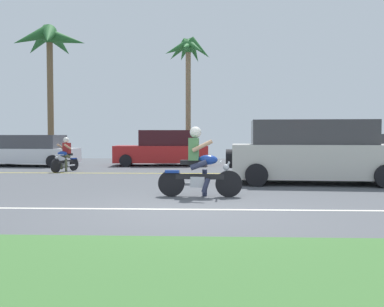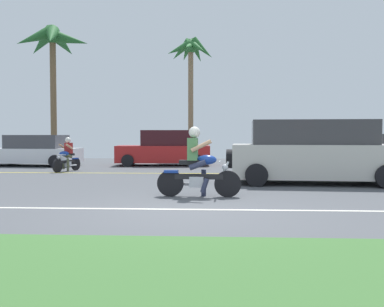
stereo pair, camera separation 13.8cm
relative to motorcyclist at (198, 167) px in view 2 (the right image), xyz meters
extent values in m
cube|color=#4C4F54|center=(-0.14, 1.10, -0.71)|extent=(56.00, 30.00, 0.04)
cube|color=#3D6B33|center=(-0.14, -6.00, -0.66)|extent=(56.00, 3.80, 0.06)
cube|color=silver|center=(-0.14, -1.70, -0.68)|extent=(50.40, 0.12, 0.01)
cube|color=yellow|center=(-0.14, 5.96, -0.68)|extent=(50.40, 0.12, 0.01)
cylinder|color=black|center=(0.68, -0.03, -0.38)|extent=(0.62, 0.12, 0.61)
cylinder|color=black|center=(-0.65, 0.02, -0.38)|extent=(0.62, 0.12, 0.61)
cylinder|color=#B7BAC1|center=(0.58, -0.03, -0.13)|extent=(0.28, 0.06, 0.54)
cube|color=black|center=(0.02, 0.00, -0.22)|extent=(1.12, 0.15, 0.12)
cube|color=#B7BAC1|center=(-0.03, 0.00, -0.34)|extent=(0.34, 0.22, 0.25)
ellipsoid|color=navy|center=(0.20, -0.01, 0.17)|extent=(0.45, 0.25, 0.23)
cube|color=black|center=(-0.19, 0.00, 0.11)|extent=(0.50, 0.25, 0.10)
cube|color=navy|center=(-0.63, 0.02, -0.10)|extent=(0.33, 0.18, 0.06)
cylinder|color=#B7BAC1|center=(0.50, -0.02, 0.13)|extent=(0.06, 0.64, 0.04)
sphere|color=#B7BAC1|center=(0.62, -0.03, 0.00)|extent=(0.14, 0.14, 0.14)
cylinder|color=#B7BAC1|center=(-0.26, 0.13, -0.41)|extent=(0.51, 0.09, 0.07)
cube|color=#4C7F4C|center=(-0.13, 0.00, 0.42)|extent=(0.24, 0.34, 0.51)
sphere|color=silver|center=(-0.09, 0.00, 0.81)|extent=(0.27, 0.27, 0.27)
cylinder|color=#2D334C|center=(-0.01, -0.11, 0.06)|extent=(0.42, 0.15, 0.26)
cylinder|color=#2D334C|center=(0.00, 0.10, 0.06)|extent=(0.42, 0.15, 0.26)
cylinder|color=#2D334C|center=(0.13, 0.13, -0.38)|extent=(0.12, 0.12, 0.62)
cylinder|color=#2D334C|center=(0.16, -0.13, -0.41)|extent=(0.21, 0.12, 0.35)
cylinder|color=tan|center=(0.07, -0.21, 0.49)|extent=(0.47, 0.11, 0.29)
cylinder|color=tan|center=(0.09, 0.20, 0.49)|extent=(0.47, 0.11, 0.29)
cube|color=beige|center=(3.34, 2.91, -0.02)|extent=(4.93, 2.24, 0.98)
cube|color=#3B3A3D|center=(3.24, 2.92, 0.82)|extent=(3.57, 1.88, 0.71)
cylinder|color=black|center=(1.55, 2.06, -0.37)|extent=(0.65, 0.26, 0.64)
cylinder|color=black|center=(1.67, 3.99, -0.37)|extent=(0.65, 0.26, 0.64)
cylinder|color=black|center=(5.13, 3.76, -0.37)|extent=(0.65, 0.26, 0.64)
cylinder|color=black|center=(0.84, 3.07, 0.03)|extent=(0.24, 0.59, 0.58)
cube|color=silver|center=(-8.16, 9.57, -0.20)|extent=(4.46, 2.13, 0.67)
cube|color=#414147|center=(-7.90, 9.55, 0.44)|extent=(2.62, 1.75, 0.62)
cylinder|color=black|center=(-6.54, 10.37, -0.41)|extent=(0.57, 0.22, 0.56)
cylinder|color=black|center=(-9.66, 10.59, -0.41)|extent=(0.57, 0.22, 0.56)
cylinder|color=black|center=(-6.66, 8.54, -0.41)|extent=(0.57, 0.22, 0.56)
cube|color=#AD1E1E|center=(-2.04, 10.15, -0.14)|extent=(4.45, 1.96, 0.79)
cube|color=#351116|center=(-1.78, 10.16, 0.61)|extent=(2.61, 1.61, 0.73)
cylinder|color=black|center=(-0.53, 11.09, -0.41)|extent=(0.57, 0.21, 0.56)
cylinder|color=black|center=(-3.66, 10.90, -0.41)|extent=(0.57, 0.21, 0.56)
cylinder|color=black|center=(-0.43, 9.39, -0.41)|extent=(0.57, 0.21, 0.56)
cylinder|color=black|center=(-3.56, 9.20, -0.41)|extent=(0.57, 0.21, 0.56)
cube|color=#2D663D|center=(4.01, 11.79, -0.20)|extent=(4.00, 1.88, 0.67)
cube|color=black|center=(3.77, 11.80, 0.45)|extent=(2.33, 1.59, 0.62)
cylinder|color=black|center=(2.56, 10.93, -0.41)|extent=(0.56, 0.19, 0.56)
cylinder|color=black|center=(5.41, 10.87, -0.41)|extent=(0.56, 0.19, 0.56)
cylinder|color=black|center=(2.60, 12.72, -0.41)|extent=(0.56, 0.19, 0.56)
cylinder|color=black|center=(5.45, 12.66, -0.41)|extent=(0.56, 0.19, 0.56)
cylinder|color=black|center=(7.55, 8.64, -0.41)|extent=(0.57, 0.20, 0.56)
cylinder|color=black|center=(7.49, 10.32, -0.41)|extent=(0.57, 0.20, 0.56)
cylinder|color=#846B4C|center=(-0.98, 14.40, 2.55)|extent=(0.29, 0.29, 6.47)
sphere|color=#28662D|center=(-0.98, 14.40, 5.78)|extent=(0.77, 0.77, 0.77)
cone|color=#28662D|center=(-0.32, 14.34, 5.61)|extent=(1.49, 0.66, 1.40)
cone|color=#28662D|center=(-0.67, 14.99, 5.61)|extent=(1.12, 1.48, 1.45)
cone|color=#28662D|center=(-1.24, 15.02, 5.61)|extent=(1.08, 1.60, 1.29)
cone|color=#28662D|center=(-1.55, 14.75, 5.61)|extent=(1.56, 1.23, 1.32)
cone|color=#28662D|center=(-1.62, 14.20, 5.61)|extent=(1.65, 0.98, 1.12)
cone|color=#28662D|center=(-1.06, 13.74, 5.61)|extent=(0.71, 1.61, 0.81)
cone|color=#28662D|center=(-0.58, 13.87, 5.61)|extent=(1.37, 1.57, 1.13)
cylinder|color=brown|center=(-8.82, 14.04, 2.85)|extent=(0.34, 0.34, 7.08)
sphere|color=#235B28|center=(-8.82, 14.04, 6.39)|extent=(0.89, 0.89, 0.89)
cone|color=#235B28|center=(-7.83, 13.97, 6.14)|extent=(2.40, 0.97, 1.28)
cone|color=#235B28|center=(-8.60, 15.02, 6.14)|extent=(1.31, 2.47, 1.62)
cone|color=#235B28|center=(-9.65, 14.61, 6.14)|extent=(2.37, 1.97, 1.77)
cone|color=#235B28|center=(-9.55, 13.35, 6.14)|extent=(2.25, 2.20, 1.68)
cone|color=#235B28|center=(-8.53, 13.09, 6.14)|extent=(1.46, 2.48, 1.68)
cylinder|color=black|center=(-5.63, 6.10, -0.43)|extent=(0.24, 0.51, 0.51)
cylinder|color=black|center=(-5.27, 7.14, -0.43)|extent=(0.24, 0.51, 0.51)
cylinder|color=#B7BAC1|center=(-5.60, 6.18, -0.22)|extent=(0.12, 0.23, 0.44)
cube|color=black|center=(-5.45, 6.62, -0.30)|extent=(0.39, 0.90, 0.10)
cube|color=#B7BAC1|center=(-5.43, 6.66, -0.40)|extent=(0.25, 0.31, 0.20)
ellipsoid|color=navy|center=(-5.50, 6.48, 0.03)|extent=(0.37, 0.20, 0.19)
cube|color=black|center=(-5.39, 6.78, -0.03)|extent=(0.31, 0.45, 0.08)
cube|color=navy|center=(-5.27, 7.13, -0.20)|extent=(0.22, 0.30, 0.05)
cylinder|color=#B7BAC1|center=(-5.58, 6.24, -0.01)|extent=(0.51, 0.20, 0.03)
sphere|color=#B7BAC1|center=(-5.61, 6.15, -0.11)|extent=(0.12, 0.12, 0.12)
cylinder|color=#B7BAC1|center=(-5.27, 6.81, -0.46)|extent=(0.20, 0.42, 0.06)
cube|color=maroon|center=(-5.41, 6.73, 0.23)|extent=(0.32, 0.27, 0.43)
sphere|color=silver|center=(-5.42, 6.70, 0.55)|extent=(0.22, 0.22, 0.22)
cylinder|color=#51563D|center=(-5.52, 6.66, -0.07)|extent=(0.22, 0.36, 0.21)
cylinder|color=#51563D|center=(-5.36, 6.61, -0.07)|extent=(0.22, 0.36, 0.21)
cylinder|color=#51563D|center=(-5.36, 6.50, -0.43)|extent=(0.12, 0.12, 0.52)
cylinder|color=#51563D|center=(-5.58, 6.54, -0.46)|extent=(0.15, 0.19, 0.29)
cylinder|color=tan|center=(-5.63, 6.63, 0.29)|extent=(0.20, 0.39, 0.24)
cylinder|color=tan|center=(-5.30, 6.52, 0.29)|extent=(0.20, 0.39, 0.24)
camera|label=1|loc=(0.24, -9.74, 0.74)|focal=39.55mm
camera|label=2|loc=(0.38, -9.73, 0.74)|focal=39.55mm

